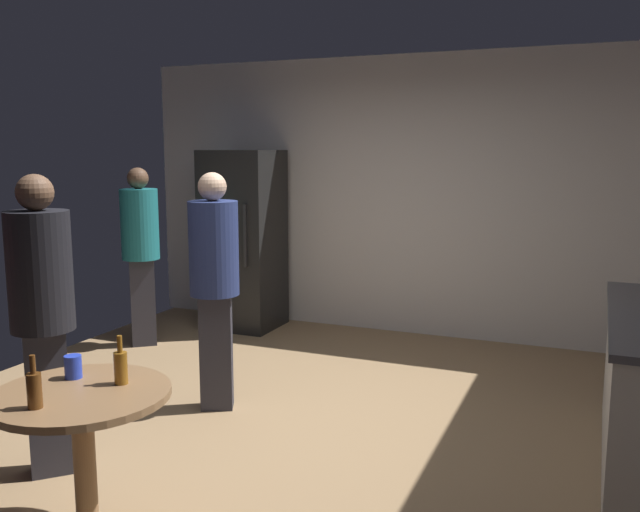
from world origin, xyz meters
name	(u,v)px	position (x,y,z in m)	size (l,w,h in m)	color
ground_plane	(277,434)	(0.00, 0.00, -0.05)	(5.20, 5.20, 0.10)	#9E7C56
wall_back	(394,196)	(0.00, 2.63, 1.35)	(5.32, 0.06, 2.70)	silver
refrigerator	(244,240)	(-1.45, 2.20, 0.90)	(0.70, 0.68, 1.80)	black
foreground_table	(82,414)	(-0.22, -1.52, 0.63)	(0.80, 0.80, 0.73)	olive
beer_bottle_amber	(121,366)	(-0.12, -1.37, 0.82)	(0.06, 0.06, 0.23)	#8C5919
beer_bottle_brown	(34,389)	(-0.26, -1.75, 0.82)	(0.06, 0.06, 0.23)	#593314
plastic_cup_blue	(73,367)	(-0.38, -1.39, 0.79)	(0.08, 0.08, 0.11)	blue
person_in_black_shirt	(42,302)	(-0.90, -1.04, 0.98)	(0.48, 0.48, 1.68)	#2D2D38
person_in_navy_shirt	(214,273)	(-0.54, 0.16, 0.97)	(0.45, 0.45, 1.66)	#2D2D38
person_in_teal_shirt	(140,243)	(-1.99, 1.25, 0.96)	(0.48, 0.48, 1.65)	#2D2D38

